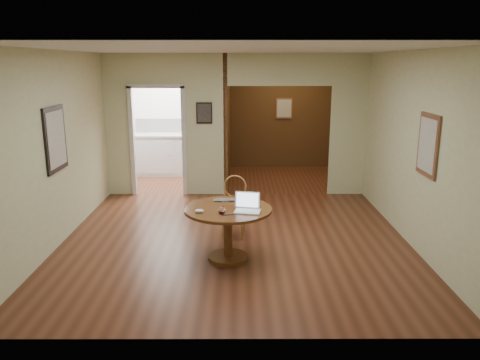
{
  "coord_description": "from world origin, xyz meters",
  "views": [
    {
      "loc": [
        0.06,
        -6.4,
        2.52
      ],
      "look_at": [
        0.07,
        -0.2,
        0.96
      ],
      "focal_mm": 35.0,
      "sensor_mm": 36.0,
      "label": 1
    }
  ],
  "objects_px": {
    "closed_laptop": "(225,201)",
    "chair": "(234,203)",
    "open_laptop": "(247,206)",
    "dining_table": "(228,221)"
  },
  "relations": [
    {
      "from": "chair",
      "to": "closed_laptop",
      "type": "height_order",
      "value": "chair"
    },
    {
      "from": "closed_laptop",
      "to": "chair",
      "type": "bearing_deg",
      "value": 76.42
    },
    {
      "from": "chair",
      "to": "closed_laptop",
      "type": "distance_m",
      "value": 0.66
    },
    {
      "from": "closed_laptop",
      "to": "open_laptop",
      "type": "bearing_deg",
      "value": -56.1
    },
    {
      "from": "chair",
      "to": "closed_laptop",
      "type": "relative_size",
      "value": 2.9
    },
    {
      "from": "open_laptop",
      "to": "closed_laptop",
      "type": "xyz_separation_m",
      "value": [
        -0.29,
        0.39,
        -0.05
      ]
    },
    {
      "from": "dining_table",
      "to": "chair",
      "type": "relative_size",
      "value": 1.25
    },
    {
      "from": "chair",
      "to": "closed_laptop",
      "type": "xyz_separation_m",
      "value": [
        -0.11,
        -0.61,
        0.22
      ]
    },
    {
      "from": "dining_table",
      "to": "open_laptop",
      "type": "xyz_separation_m",
      "value": [
        0.25,
        -0.11,
        0.25
      ]
    },
    {
      "from": "closed_laptop",
      "to": "dining_table",
      "type": "bearing_deg",
      "value": -84.63
    }
  ]
}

